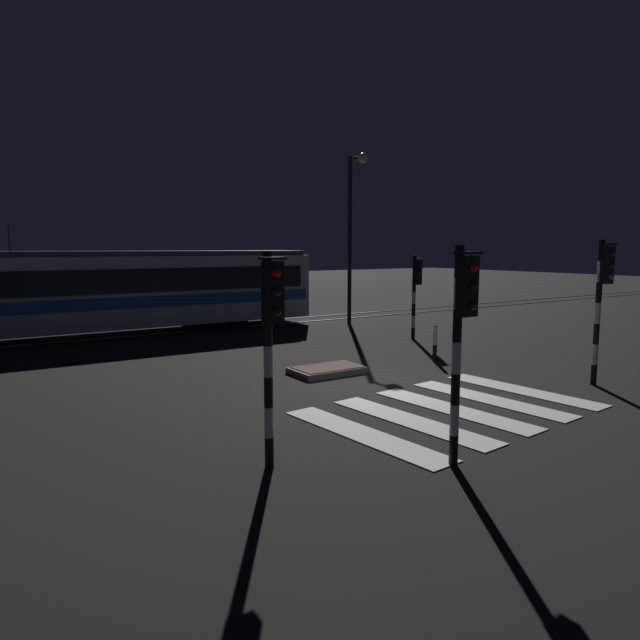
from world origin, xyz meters
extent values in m
plane|color=black|center=(0.00, 0.00, 0.00)|extent=(120.00, 120.00, 0.00)
cube|color=#59595E|center=(0.00, 11.33, 0.01)|extent=(80.00, 0.12, 0.03)
cube|color=#59595E|center=(0.00, 12.77, 0.01)|extent=(80.00, 0.12, 0.03)
cube|color=silver|center=(-2.54, -2.59, 0.01)|extent=(1.07, 3.97, 0.02)
cube|color=silver|center=(-1.27, -2.47, 0.01)|extent=(1.07, 3.97, 0.02)
cube|color=silver|center=(0.00, -2.35, 0.01)|extent=(1.07, 3.97, 0.02)
cube|color=silver|center=(1.27, -2.23, 0.01)|extent=(1.07, 3.97, 0.02)
cube|color=silver|center=(2.54, -2.11, 0.01)|extent=(1.07, 3.97, 0.02)
cube|color=slate|center=(-0.27, 2.00, 0.08)|extent=(1.92, 1.18, 0.16)
cube|color=brown|center=(-0.27, 2.00, 0.17)|extent=(1.73, 1.06, 0.02)
cylinder|color=black|center=(5.60, 5.05, 0.22)|extent=(0.14, 0.14, 0.44)
cylinder|color=white|center=(5.60, 5.05, 0.66)|extent=(0.14, 0.14, 0.44)
cylinder|color=black|center=(5.60, 5.05, 1.10)|extent=(0.14, 0.14, 0.44)
cylinder|color=white|center=(5.60, 5.05, 1.54)|extent=(0.14, 0.14, 0.44)
cylinder|color=black|center=(5.60, 5.05, 1.98)|extent=(0.14, 0.14, 0.44)
cylinder|color=white|center=(5.60, 5.05, 2.42)|extent=(0.14, 0.14, 0.44)
cylinder|color=black|center=(5.60, 5.05, 2.86)|extent=(0.14, 0.14, 0.44)
cube|color=black|center=(5.60, 4.88, 2.48)|extent=(0.28, 0.20, 0.90)
sphere|color=black|center=(5.60, 4.77, 2.76)|extent=(0.14, 0.14, 0.14)
sphere|color=black|center=(5.60, 4.77, 2.48)|extent=(0.14, 0.14, 0.14)
sphere|color=black|center=(5.60, 4.77, 2.20)|extent=(0.14, 0.14, 0.14)
cube|color=black|center=(5.60, 4.88, 2.97)|extent=(0.36, 0.24, 0.04)
cylinder|color=black|center=(-4.68, -3.01, 0.24)|extent=(0.14, 0.14, 0.48)
cylinder|color=white|center=(-4.68, -3.01, 0.71)|extent=(0.14, 0.14, 0.48)
cylinder|color=black|center=(-4.68, -3.01, 1.19)|extent=(0.14, 0.14, 0.48)
cylinder|color=white|center=(-4.68, -3.01, 1.67)|extent=(0.14, 0.14, 0.48)
cylinder|color=black|center=(-4.68, -3.01, 2.14)|extent=(0.14, 0.14, 0.48)
cylinder|color=white|center=(-4.68, -3.01, 2.62)|extent=(0.14, 0.14, 0.48)
cylinder|color=black|center=(-4.68, -3.01, 3.09)|extent=(0.14, 0.14, 0.48)
cube|color=black|center=(-4.68, -3.18, 2.73)|extent=(0.28, 0.20, 0.90)
sphere|color=red|center=(-4.68, -3.29, 3.01)|extent=(0.14, 0.14, 0.14)
sphere|color=black|center=(-4.68, -3.29, 2.73)|extent=(0.14, 0.14, 0.14)
sphere|color=black|center=(-4.68, -3.29, 2.45)|extent=(0.14, 0.14, 0.14)
cube|color=black|center=(-4.68, -3.18, 3.22)|extent=(0.36, 0.24, 0.04)
cylinder|color=black|center=(-2.23, -4.51, 0.24)|extent=(0.14, 0.14, 0.49)
cylinder|color=white|center=(-2.23, -4.51, 0.73)|extent=(0.14, 0.14, 0.49)
cylinder|color=black|center=(-2.23, -4.51, 1.22)|extent=(0.14, 0.14, 0.49)
cylinder|color=white|center=(-2.23, -4.51, 1.71)|extent=(0.14, 0.14, 0.49)
cylinder|color=black|center=(-2.23, -4.51, 2.19)|extent=(0.14, 0.14, 0.49)
cylinder|color=white|center=(-2.23, -4.51, 2.68)|extent=(0.14, 0.14, 0.49)
cylinder|color=black|center=(-2.23, -4.51, 3.17)|extent=(0.14, 0.14, 0.49)
cube|color=black|center=(-2.23, -4.68, 2.81)|extent=(0.28, 0.20, 0.90)
sphere|color=red|center=(-2.23, -4.79, 3.09)|extent=(0.14, 0.14, 0.14)
sphere|color=black|center=(-2.23, -4.79, 2.81)|extent=(0.14, 0.14, 0.14)
sphere|color=black|center=(-2.23, -4.79, 2.53)|extent=(0.14, 0.14, 0.14)
cube|color=black|center=(-2.23, -4.68, 3.30)|extent=(0.36, 0.24, 0.04)
cylinder|color=black|center=(4.55, -2.67, 0.25)|extent=(0.14, 0.14, 0.51)
cylinder|color=white|center=(4.55, -2.67, 0.76)|extent=(0.14, 0.14, 0.51)
cylinder|color=black|center=(4.55, -2.67, 1.27)|extent=(0.14, 0.14, 0.51)
cylinder|color=white|center=(4.55, -2.67, 1.78)|extent=(0.14, 0.14, 0.51)
cylinder|color=black|center=(4.55, -2.67, 2.29)|extent=(0.14, 0.14, 0.51)
cylinder|color=white|center=(4.55, -2.67, 2.80)|extent=(0.14, 0.14, 0.51)
cylinder|color=black|center=(4.55, -2.67, 3.31)|extent=(0.14, 0.14, 0.51)
cube|color=black|center=(4.55, -2.84, 2.96)|extent=(0.28, 0.20, 0.90)
sphere|color=black|center=(4.55, -2.95, 3.24)|extent=(0.14, 0.14, 0.14)
sphere|color=black|center=(4.55, -2.95, 2.96)|extent=(0.14, 0.14, 0.14)
sphere|color=green|center=(4.55, -2.95, 2.68)|extent=(0.14, 0.14, 0.14)
cube|color=black|center=(4.55, -2.84, 3.45)|extent=(0.36, 0.24, 0.04)
cylinder|color=black|center=(6.12, 9.82, 3.64)|extent=(0.18, 0.18, 7.27)
cylinder|color=black|center=(6.12, 9.37, 7.17)|extent=(0.10, 0.90, 0.10)
sphere|color=#F9E08C|center=(6.12, 8.92, 7.09)|extent=(0.44, 0.44, 0.44)
cube|color=silver|center=(-4.22, 12.05, 1.70)|extent=(17.67, 2.50, 2.70)
cube|color=blue|center=(-4.22, 10.78, 1.35)|extent=(17.31, 0.04, 0.44)
cube|color=blue|center=(-4.22, 13.32, 1.35)|extent=(17.31, 0.04, 0.44)
cube|color=black|center=(-4.22, 10.79, 2.15)|extent=(16.78, 0.03, 0.90)
cube|color=#4C4C51|center=(-4.22, 12.05, 3.15)|extent=(17.31, 2.30, 0.20)
cylinder|color=#262628|center=(-6.87, 12.05, 3.65)|extent=(0.08, 0.08, 1.00)
cube|color=black|center=(0.64, 12.05, 0.17)|extent=(2.20, 2.00, 0.35)
sphere|color=#F9F2CC|center=(4.67, 12.05, 1.30)|extent=(0.24, 0.24, 0.24)
cylinder|color=black|center=(3.30, 1.57, 0.25)|extent=(0.12, 0.12, 0.50)
cylinder|color=white|center=(3.30, 1.57, 0.75)|extent=(0.12, 0.12, 0.50)
sphere|color=yellow|center=(3.30, 1.57, 1.05)|extent=(0.12, 0.12, 0.12)
camera|label=1|loc=(-8.59, -10.49, 3.37)|focal=31.77mm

